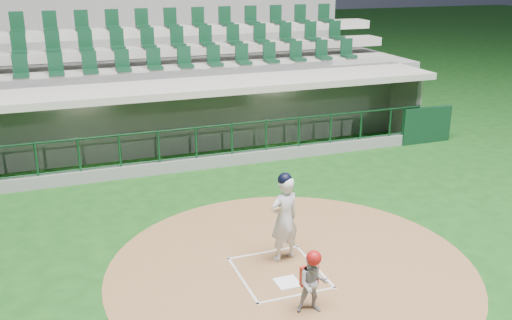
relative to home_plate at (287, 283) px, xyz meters
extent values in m
plane|color=#124113|center=(0.00, 0.70, -0.02)|extent=(120.00, 120.00, 0.00)
cylinder|color=brown|center=(0.30, 0.50, -0.02)|extent=(7.20, 7.20, 0.01)
cube|color=white|center=(0.00, 0.00, 0.00)|extent=(0.43, 0.43, 0.02)
cube|color=silver|center=(-0.75, 0.40, 0.00)|extent=(0.05, 1.80, 0.01)
cube|color=white|center=(0.75, 0.40, 0.00)|extent=(0.05, 1.80, 0.01)
cube|color=white|center=(0.00, 1.25, 0.00)|extent=(1.55, 0.05, 0.01)
cube|color=silver|center=(0.00, -0.45, 0.00)|extent=(1.55, 0.05, 0.01)
cube|color=slate|center=(0.00, 8.20, -0.57)|extent=(15.00, 3.00, 0.10)
cube|color=slate|center=(0.00, 9.80, 0.83)|extent=(15.00, 0.20, 2.70)
cube|color=#9F998D|center=(0.00, 9.68, 1.08)|extent=(13.50, 0.04, 0.90)
cube|color=gray|center=(7.50, 8.20, 0.83)|extent=(0.20, 3.00, 2.70)
cube|color=#A39C93|center=(0.00, 7.95, 2.28)|extent=(15.40, 3.50, 0.20)
cube|color=slate|center=(0.00, 6.65, 0.13)|extent=(15.00, 0.15, 0.40)
cube|color=black|center=(0.00, 6.65, 1.70)|extent=(15.00, 0.01, 0.95)
cube|color=brown|center=(0.00, 9.25, -0.30)|extent=(12.75, 0.40, 0.45)
cube|color=white|center=(-3.00, 8.20, 2.15)|extent=(1.30, 0.35, 0.04)
cube|color=white|center=(3.00, 8.20, 2.15)|extent=(1.30, 0.35, 0.04)
cube|color=black|center=(7.80, 6.60, 0.58)|extent=(1.80, 0.18, 1.20)
imported|color=#9E1C11|center=(-5.09, 8.82, 0.35)|extent=(1.25, 0.91, 1.74)
imported|color=#A41113|center=(-1.39, 9.20, 0.26)|extent=(0.99, 0.62, 1.57)
imported|color=maroon|center=(2.04, 9.03, 0.42)|extent=(1.07, 0.87, 1.89)
imported|color=#AC1F12|center=(4.00, 9.13, 0.36)|extent=(1.72, 1.07, 1.77)
cube|color=gray|center=(0.00, 11.45, 1.13)|extent=(17.00, 6.50, 2.50)
cube|color=gray|center=(0.00, 9.95, 2.28)|extent=(16.60, 0.95, 0.30)
cube|color=gray|center=(0.00, 10.90, 2.83)|extent=(16.60, 0.95, 0.30)
cube|color=#ACA89C|center=(0.00, 11.85, 3.38)|extent=(16.60, 0.95, 0.30)
cube|color=slate|center=(0.00, 14.80, 2.50)|extent=(17.00, 0.25, 5.05)
imported|color=silver|center=(0.29, 0.88, 0.87)|extent=(0.73, 0.56, 1.76)
sphere|color=black|center=(0.29, 0.88, 1.69)|extent=(0.28, 0.28, 0.28)
cylinder|color=#A07649|center=(0.04, 0.63, 1.23)|extent=(0.58, 0.79, 0.39)
imported|color=#99999E|center=(0.04, -0.98, 0.52)|extent=(0.62, 0.54, 1.07)
sphere|color=#AA1212|center=(0.04, -0.98, 1.01)|extent=(0.26, 0.26, 0.26)
cube|color=#B32013|center=(0.04, -0.83, 0.60)|extent=(0.32, 0.10, 0.35)
camera|label=1|loc=(-3.75, -8.51, 5.60)|focal=40.00mm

